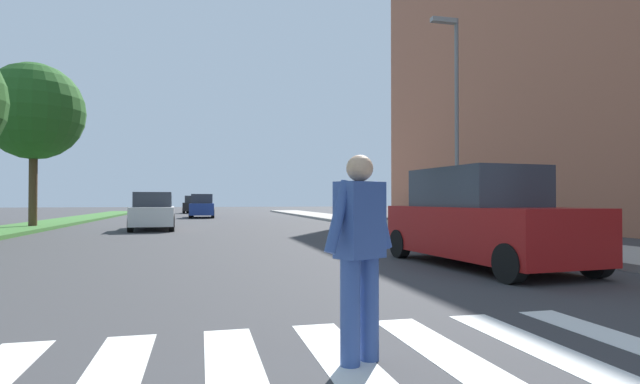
{
  "coord_description": "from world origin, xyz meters",
  "views": [
    {
      "loc": [
        -0.71,
        4.61,
        1.32
      ],
      "look_at": [
        3.33,
        21.33,
        1.6
      ],
      "focal_mm": 27.83,
      "sensor_mm": 36.0,
      "label": 1
    }
  ],
  "objects_px": {
    "sedan_midblock": "(153,212)",
    "sedan_distant": "(202,207)",
    "street_lamp_right": "(454,106)",
    "suv_crossing": "(481,219)",
    "tree_distant": "(34,112)",
    "pedestrian_performer": "(360,248)",
    "sedan_far_horizon": "(194,205)"
  },
  "relations": [
    {
      "from": "sedan_midblock",
      "to": "sedan_distant",
      "type": "xyz_separation_m",
      "value": [
        2.17,
        14.83,
        0.04
      ]
    },
    {
      "from": "street_lamp_right",
      "to": "suv_crossing",
      "type": "relative_size",
      "value": 1.58
    },
    {
      "from": "tree_distant",
      "to": "pedestrian_performer",
      "type": "xyz_separation_m",
      "value": [
        8.63,
        -21.01,
        -4.39
      ]
    },
    {
      "from": "sedan_midblock",
      "to": "sedan_distant",
      "type": "height_order",
      "value": "sedan_distant"
    },
    {
      "from": "pedestrian_performer",
      "to": "tree_distant",
      "type": "bearing_deg",
      "value": 112.33
    },
    {
      "from": "tree_distant",
      "to": "suv_crossing",
      "type": "relative_size",
      "value": 1.56
    },
    {
      "from": "pedestrian_performer",
      "to": "sedan_distant",
      "type": "relative_size",
      "value": 0.37
    },
    {
      "from": "sedan_far_horizon",
      "to": "street_lamp_right",
      "type": "bearing_deg",
      "value": -75.38
    },
    {
      "from": "sedan_midblock",
      "to": "pedestrian_performer",
      "type": "bearing_deg",
      "value": -80.32
    },
    {
      "from": "tree_distant",
      "to": "sedan_distant",
      "type": "xyz_separation_m",
      "value": [
        7.5,
        13.16,
        -4.52
      ]
    },
    {
      "from": "street_lamp_right",
      "to": "sedan_far_horizon",
      "type": "height_order",
      "value": "street_lamp_right"
    },
    {
      "from": "sedan_midblock",
      "to": "sedan_distant",
      "type": "relative_size",
      "value": 0.99
    },
    {
      "from": "tree_distant",
      "to": "sedan_midblock",
      "type": "bearing_deg",
      "value": -17.4
    },
    {
      "from": "pedestrian_performer",
      "to": "sedan_midblock",
      "type": "bearing_deg",
      "value": 99.68
    },
    {
      "from": "sedan_far_horizon",
      "to": "tree_distant",
      "type": "bearing_deg",
      "value": -104.6
    },
    {
      "from": "street_lamp_right",
      "to": "sedan_far_horizon",
      "type": "xyz_separation_m",
      "value": [
        -9.18,
        35.22,
        -3.8
      ]
    },
    {
      "from": "tree_distant",
      "to": "street_lamp_right",
      "type": "relative_size",
      "value": 0.98
    },
    {
      "from": "street_lamp_right",
      "to": "suv_crossing",
      "type": "height_order",
      "value": "street_lamp_right"
    },
    {
      "from": "street_lamp_right",
      "to": "sedan_midblock",
      "type": "distance_m",
      "value": 13.6
    },
    {
      "from": "sedan_midblock",
      "to": "sedan_far_horizon",
      "type": "bearing_deg",
      "value": 87.04
    },
    {
      "from": "tree_distant",
      "to": "sedan_midblock",
      "type": "height_order",
      "value": "tree_distant"
    },
    {
      "from": "pedestrian_performer",
      "to": "sedan_midblock",
      "type": "height_order",
      "value": "pedestrian_performer"
    },
    {
      "from": "sedan_far_horizon",
      "to": "suv_crossing",
      "type": "bearing_deg",
      "value": -81.77
    },
    {
      "from": "sedan_distant",
      "to": "sedan_far_horizon",
      "type": "xyz_separation_m",
      "value": [
        -0.74,
        12.8,
        -0.01
      ]
    },
    {
      "from": "sedan_midblock",
      "to": "sedan_distant",
      "type": "bearing_deg",
      "value": 81.67
    },
    {
      "from": "sedan_far_horizon",
      "to": "sedan_distant",
      "type": "bearing_deg",
      "value": -86.68
    },
    {
      "from": "suv_crossing",
      "to": "sedan_midblock",
      "type": "height_order",
      "value": "suv_crossing"
    },
    {
      "from": "tree_distant",
      "to": "sedan_far_horizon",
      "type": "distance_m",
      "value": 27.2
    },
    {
      "from": "sedan_distant",
      "to": "street_lamp_right",
      "type": "bearing_deg",
      "value": -69.37
    },
    {
      "from": "suv_crossing",
      "to": "street_lamp_right",
      "type": "bearing_deg",
      "value": 65.08
    },
    {
      "from": "pedestrian_performer",
      "to": "sedan_midblock",
      "type": "distance_m",
      "value": 19.62
    },
    {
      "from": "street_lamp_right",
      "to": "sedan_midblock",
      "type": "height_order",
      "value": "street_lamp_right"
    }
  ]
}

